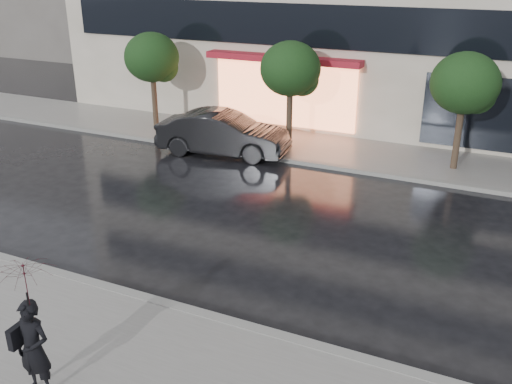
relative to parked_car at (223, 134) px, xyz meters
The scene contains 9 objects.
ground 9.67m from the parked_car, 59.50° to the right, with size 120.00×120.00×0.00m, color black.
sidewalk_far 5.31m from the parked_car, 21.74° to the left, with size 60.00×3.50×0.12m, color slate.
curb_near 10.53m from the parked_car, 62.27° to the right, with size 60.00×0.25×0.14m, color gray.
curb_far 4.95m from the parked_car, ahead, with size 60.00×0.25×0.14m, color gray.
tree_far_west 4.89m from the parked_car, 156.86° to the left, with size 2.20×2.20×3.99m.
tree_mid_west 3.37m from the parked_car, 41.58° to the left, with size 2.20×2.20×3.99m.
tree_mid_east 8.41m from the parked_car, 12.28° to the left, with size 2.20×2.20×3.99m.
parked_car is the anchor object (origin of this frame).
pedestrian_with_umbrella 12.79m from the parked_car, 75.29° to the right, with size 1.00×1.02×2.41m.
Camera 1 is at (4.64, -9.24, 6.70)m, focal length 40.00 mm.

